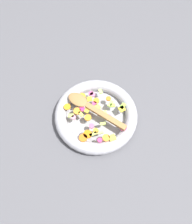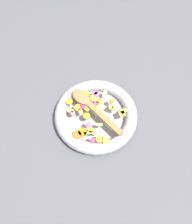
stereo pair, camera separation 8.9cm
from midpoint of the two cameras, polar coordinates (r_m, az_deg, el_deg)
name	(u,v)px [view 2 (the right image)]	position (r m, az deg, el deg)	size (l,w,h in m)	color
ground_plane	(96,117)	(0.94, 2.72, -1.69)	(4.00, 4.00, 0.00)	#4C4C51
skillet	(96,115)	(0.92, 2.77, -1.08)	(0.35, 0.35, 0.05)	gray
chopped_vegetables	(94,115)	(0.88, 2.28, -1.05)	(0.26, 0.24, 0.01)	orange
wooden_spoon	(91,106)	(0.89, 1.55, 1.35)	(0.22, 0.22, 0.01)	olive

